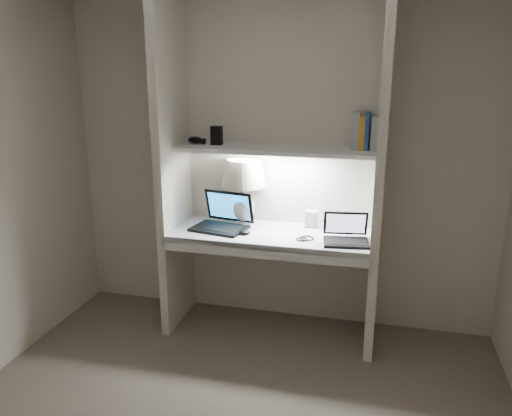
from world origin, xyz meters
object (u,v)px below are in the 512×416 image
(laptop_netbook, at_px, (346,235))
(speaker, at_px, (311,219))
(book_row, at_px, (370,132))
(table_lamp, at_px, (244,180))
(laptop_main, at_px, (223,220))

(laptop_netbook, xyz_separation_m, speaker, (-0.27, 0.26, 0.02))
(laptop_netbook, height_order, speaker, laptop_netbook)
(book_row, bearing_deg, table_lamp, -178.47)
(laptop_netbook, relative_size, speaker, 2.66)
(laptop_main, height_order, speaker, laptop_main)
(laptop_netbook, xyz_separation_m, book_row, (0.11, 0.25, 0.67))
(table_lamp, bearing_deg, book_row, 1.53)
(laptop_main, xyz_separation_m, laptop_netbook, (0.90, -0.10, -0.01))
(laptop_main, relative_size, book_row, 1.72)
(laptop_main, bearing_deg, laptop_netbook, 4.66)
(laptop_main, bearing_deg, table_lamp, 56.37)
(book_row, bearing_deg, speaker, 178.27)
(laptop_main, distance_m, laptop_netbook, 0.91)
(table_lamp, relative_size, laptop_netbook, 1.50)
(book_row, bearing_deg, laptop_netbook, -114.23)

